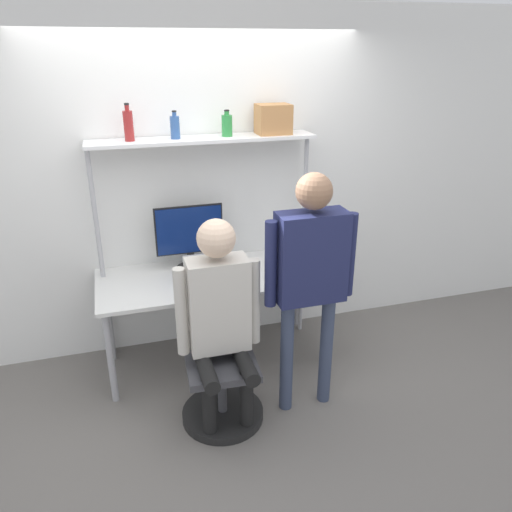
# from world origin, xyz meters

# --- Properties ---
(ground_plane) EXTENTS (12.00, 12.00, 0.00)m
(ground_plane) POSITION_xyz_m (0.00, 0.00, 0.00)
(ground_plane) COLOR slate
(wall_back) EXTENTS (8.00, 0.06, 2.70)m
(wall_back) POSITION_xyz_m (0.00, 0.81, 1.35)
(wall_back) COLOR white
(wall_back) RESTS_ON ground_plane
(desk) EXTENTS (1.77, 0.76, 0.75)m
(desk) POSITION_xyz_m (0.00, 0.40, 0.68)
(desk) COLOR silver
(desk) RESTS_ON ground_plane
(shelf_unit) EXTENTS (1.68, 0.29, 1.76)m
(shelf_unit) POSITION_xyz_m (0.00, 0.62, 1.51)
(shelf_unit) COLOR white
(shelf_unit) RESTS_ON ground_plane
(monitor) EXTENTS (0.53, 0.24, 0.52)m
(monitor) POSITION_xyz_m (-0.15, 0.58, 1.03)
(monitor) COLOR black
(monitor) RESTS_ON desk
(laptop) EXTENTS (0.33, 0.23, 0.22)m
(laptop) POSITION_xyz_m (-0.08, 0.25, 0.81)
(laptop) COLOR #BCBCC1
(laptop) RESTS_ON desk
(cell_phone) EXTENTS (0.07, 0.15, 0.01)m
(cell_phone) POSITION_xyz_m (0.16, 0.18, 0.76)
(cell_phone) COLOR black
(cell_phone) RESTS_ON desk
(office_chair) EXTENTS (0.56, 0.56, 0.92)m
(office_chair) POSITION_xyz_m (-0.12, -0.28, 0.28)
(office_chair) COLOR black
(office_chair) RESTS_ON ground_plane
(person_seated) EXTENTS (0.55, 0.48, 1.44)m
(person_seated) POSITION_xyz_m (-0.12, -0.33, 0.85)
(person_seated) COLOR black
(person_seated) RESTS_ON ground_plane
(person_standing) EXTENTS (0.62, 0.23, 1.69)m
(person_standing) POSITION_xyz_m (0.48, -0.34, 1.09)
(person_standing) COLOR #38425B
(person_standing) RESTS_ON ground_plane
(bottle_red) EXTENTS (0.07, 0.07, 0.26)m
(bottle_red) POSITION_xyz_m (-0.52, 0.62, 1.87)
(bottle_red) COLOR maroon
(bottle_red) RESTS_ON shelf_unit
(bottle_green) EXTENTS (0.08, 0.08, 0.19)m
(bottle_green) POSITION_xyz_m (0.18, 0.62, 1.85)
(bottle_green) COLOR #2D8C3F
(bottle_green) RESTS_ON shelf_unit
(bottle_blue) EXTENTS (0.07, 0.07, 0.20)m
(bottle_blue) POSITION_xyz_m (-0.20, 0.62, 1.85)
(bottle_blue) COLOR #335999
(bottle_blue) RESTS_ON shelf_unit
(storage_box) EXTENTS (0.25, 0.20, 0.22)m
(storage_box) POSITION_xyz_m (0.54, 0.62, 1.87)
(storage_box) COLOR #B27A47
(storage_box) RESTS_ON shelf_unit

